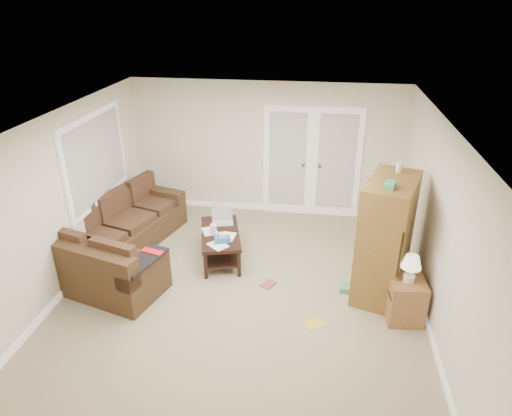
% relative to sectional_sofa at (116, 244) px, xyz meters
% --- Properties ---
extents(floor, '(5.50, 5.50, 0.00)m').
position_rel_sectional_sofa_xyz_m(floor, '(2.09, -0.51, -0.33)').
color(floor, gray).
rests_on(floor, ground).
extents(ceiling, '(5.00, 5.50, 0.02)m').
position_rel_sectional_sofa_xyz_m(ceiling, '(2.09, -0.51, 2.17)').
color(ceiling, white).
rests_on(ceiling, wall_back).
extents(wall_left, '(0.02, 5.50, 2.50)m').
position_rel_sectional_sofa_xyz_m(wall_left, '(-0.41, -0.51, 0.92)').
color(wall_left, silver).
rests_on(wall_left, floor).
extents(wall_right, '(0.02, 5.50, 2.50)m').
position_rel_sectional_sofa_xyz_m(wall_right, '(4.59, -0.51, 0.92)').
color(wall_right, silver).
rests_on(wall_right, floor).
extents(wall_back, '(5.00, 0.02, 2.50)m').
position_rel_sectional_sofa_xyz_m(wall_back, '(2.09, 2.24, 0.92)').
color(wall_back, silver).
rests_on(wall_back, floor).
extents(wall_front, '(5.00, 0.02, 2.50)m').
position_rel_sectional_sofa_xyz_m(wall_front, '(2.09, -3.26, 0.92)').
color(wall_front, silver).
rests_on(wall_front, floor).
extents(baseboards, '(5.00, 5.50, 0.10)m').
position_rel_sectional_sofa_xyz_m(baseboards, '(2.09, -0.51, -0.28)').
color(baseboards, white).
rests_on(baseboards, floor).
extents(french_doors, '(1.80, 0.05, 2.13)m').
position_rel_sectional_sofa_xyz_m(french_doors, '(2.94, 2.20, 0.71)').
color(french_doors, white).
rests_on(french_doors, floor).
extents(window_left, '(0.05, 1.92, 1.42)m').
position_rel_sectional_sofa_xyz_m(window_left, '(-0.38, 0.49, 1.22)').
color(window_left, white).
rests_on(window_left, wall_left).
extents(sectional_sofa, '(1.98, 3.10, 0.84)m').
position_rel_sectional_sofa_xyz_m(sectional_sofa, '(0.00, 0.00, 0.00)').
color(sectional_sofa, '#452F1A').
rests_on(sectional_sofa, floor).
extents(coffee_table, '(0.87, 1.28, 0.80)m').
position_rel_sectional_sofa_xyz_m(coffee_table, '(1.60, 0.36, -0.07)').
color(coffee_table, black).
rests_on(coffee_table, floor).
extents(tv_armoire, '(0.89, 1.21, 1.85)m').
position_rel_sectional_sofa_xyz_m(tv_armoire, '(4.03, -0.20, 0.54)').
color(tv_armoire, brown).
rests_on(tv_armoire, floor).
extents(side_cabinet, '(0.49, 0.49, 0.96)m').
position_rel_sectional_sofa_xyz_m(side_cabinet, '(4.29, -0.78, 0.02)').
color(side_cabinet, olive).
rests_on(side_cabinet, floor).
extents(space_heater, '(0.16, 0.14, 0.33)m').
position_rel_sectional_sofa_xyz_m(space_heater, '(4.08, 1.94, -0.16)').
color(space_heater, white).
rests_on(space_heater, floor).
extents(floor_magazine, '(0.31, 0.30, 0.01)m').
position_rel_sectional_sofa_xyz_m(floor_magazine, '(3.15, -1.06, -0.33)').
color(floor_magazine, gold).
rests_on(floor_magazine, floor).
extents(floor_greenbox, '(0.16, 0.20, 0.08)m').
position_rel_sectional_sofa_xyz_m(floor_greenbox, '(3.55, -0.26, -0.29)').
color(floor_greenbox, '#45995C').
rests_on(floor_greenbox, floor).
extents(floor_book, '(0.26, 0.28, 0.02)m').
position_rel_sectional_sofa_xyz_m(floor_book, '(2.37, -0.24, -0.32)').
color(floor_book, brown).
rests_on(floor_book, floor).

